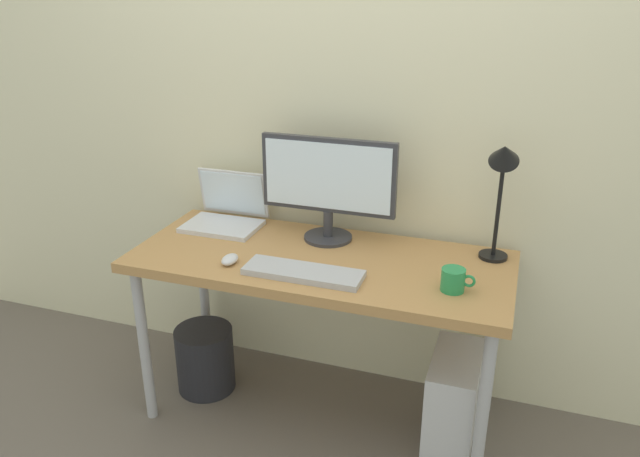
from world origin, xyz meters
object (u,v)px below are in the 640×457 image
(laptop, at_px, (227,212))
(desk_lamp, at_px, (502,173))
(monitor, at_px, (328,182))
(wastebasket, at_px, (205,359))
(desk, at_px, (320,273))
(computer_tower, at_px, (452,404))
(keyboard, at_px, (303,273))
(mouse, at_px, (230,259))
(coffee_mug, at_px, (453,280))

(laptop, xyz_separation_m, desk_lamp, (1.14, -0.01, 0.29))
(monitor, bearing_deg, wastebasket, -161.79)
(desk, relative_size, computer_tower, 3.52)
(monitor, distance_m, wastebasket, 1.01)
(desk, bearing_deg, keyboard, -91.89)
(laptop, bearing_deg, desk_lamp, -0.71)
(desk_lamp, distance_m, mouse, 1.06)
(desk_lamp, height_order, mouse, desk_lamp)
(keyboard, relative_size, mouse, 4.89)
(laptop, height_order, computer_tower, laptop)
(mouse, height_order, coffee_mug, coffee_mug)
(monitor, xyz_separation_m, coffee_mug, (0.55, -0.29, -0.21))
(coffee_mug, bearing_deg, keyboard, -173.75)
(desk, distance_m, keyboard, 0.19)
(desk, relative_size, coffee_mug, 12.42)
(desk, height_order, monitor, monitor)
(desk_lamp, height_order, coffee_mug, desk_lamp)
(mouse, distance_m, computer_tower, 1.03)
(coffee_mug, xyz_separation_m, computer_tower, (0.03, 0.08, -0.58))
(coffee_mug, height_order, wastebasket, coffee_mug)
(desk_lamp, bearing_deg, wastebasket, -171.68)
(keyboard, height_order, wastebasket, keyboard)
(monitor, xyz_separation_m, wastebasket, (-0.53, -0.17, -0.84))
(monitor, xyz_separation_m, keyboard, (0.02, -0.35, -0.24))
(laptop, bearing_deg, desk, -21.36)
(mouse, xyz_separation_m, computer_tower, (0.86, 0.13, -0.55))
(laptop, xyz_separation_m, mouse, (0.19, -0.36, -0.04))
(desk, height_order, wastebasket, desk)
(wastebasket, bearing_deg, desk, -0.68)
(monitor, bearing_deg, desk, -81.55)
(desk, bearing_deg, monitor, 98.45)
(desk_lamp, relative_size, computer_tower, 1.17)
(desk_lamp, relative_size, wastebasket, 1.64)
(desk, bearing_deg, desk_lamp, 15.81)
(keyboard, bearing_deg, computer_tower, 13.92)
(monitor, xyz_separation_m, computer_tower, (0.59, -0.21, -0.78))
(desk_lamp, xyz_separation_m, mouse, (-0.94, -0.35, -0.33))
(desk, xyz_separation_m, monitor, (-0.03, 0.18, 0.32))
(laptop, bearing_deg, coffee_mug, -16.75)
(laptop, bearing_deg, wastebasket, -106.28)
(desk_lamp, height_order, keyboard, desk_lamp)
(desk, xyz_separation_m, mouse, (-0.31, -0.17, 0.08))
(laptop, height_order, coffee_mug, laptop)
(wastebasket, bearing_deg, coffee_mug, -6.35)
(keyboard, distance_m, coffee_mug, 0.54)
(monitor, bearing_deg, laptop, 178.17)
(mouse, bearing_deg, coffee_mug, 3.65)
(laptop, distance_m, mouse, 0.41)
(desk_lamp, height_order, wastebasket, desk_lamp)
(desk_lamp, relative_size, keyboard, 1.12)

